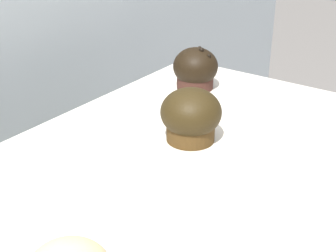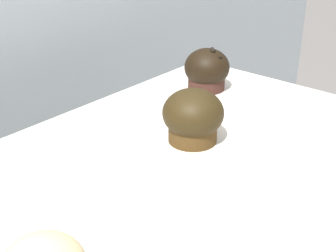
# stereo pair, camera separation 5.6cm
# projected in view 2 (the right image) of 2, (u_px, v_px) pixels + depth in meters

# --- Properties ---
(muffin_front_center) EXTENTS (0.10, 0.10, 0.09)m
(muffin_front_center) POSITION_uv_depth(u_px,v_px,m) (193.00, 117.00, 0.76)
(muffin_front_center) COLOR #452F14
(muffin_front_center) RESTS_ON display_counter
(muffin_back_left) EXTENTS (0.09, 0.09, 0.09)m
(muffin_back_left) POSITION_uv_depth(u_px,v_px,m) (207.00, 70.00, 0.98)
(muffin_back_left) COLOR #391E18
(muffin_back_left) RESTS_ON display_counter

